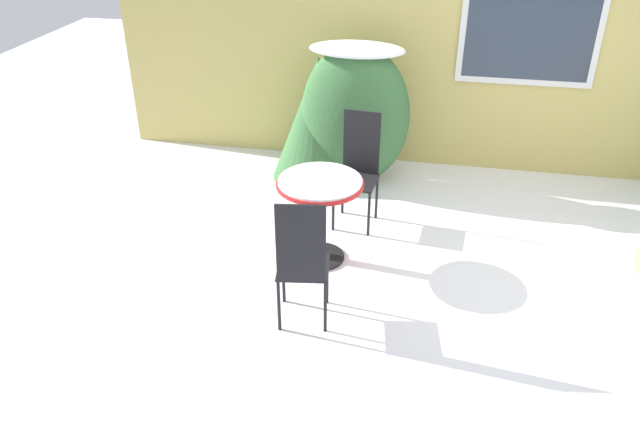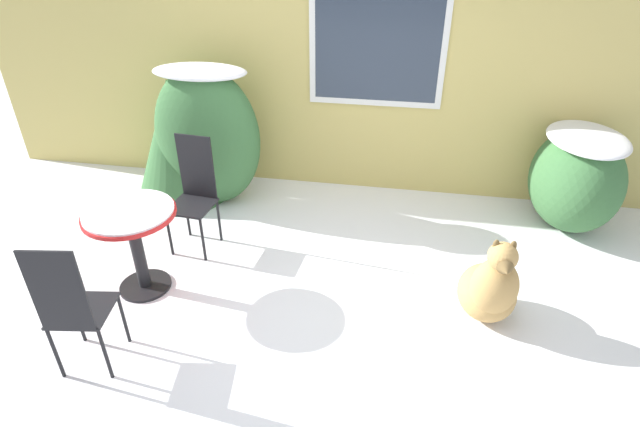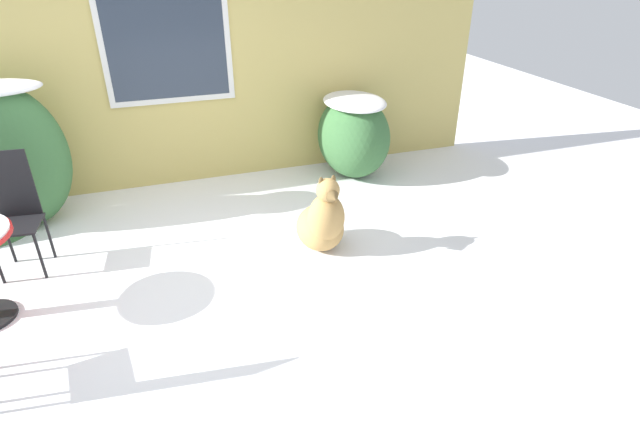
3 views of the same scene
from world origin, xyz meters
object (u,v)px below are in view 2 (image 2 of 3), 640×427
object	(u,v)px
patio_chair_far_side	(73,306)
dog	(490,288)
patio_table	(133,230)
patio_chair_near_table	(194,191)

from	to	relation	value
patio_chair_far_side	dog	xyz separation A→B (m)	(2.68, 0.96, -0.26)
patio_table	dog	xyz separation A→B (m)	(2.72, 0.10, -0.27)
patio_chair_near_table	dog	world-z (taller)	patio_chair_near_table
patio_table	dog	world-z (taller)	dog
patio_table	patio_chair_near_table	bearing A→B (deg)	73.01
patio_table	patio_chair_far_side	distance (m)	0.86
patio_chair_near_table	patio_chair_far_side	distance (m)	1.57
patio_chair_far_side	patio_table	bearing A→B (deg)	-95.44
patio_chair_near_table	patio_chair_far_side	xyz separation A→B (m)	(-0.17, -1.56, 0.00)
patio_table	patio_chair_far_side	size ratio (longest dim) A/B	0.71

